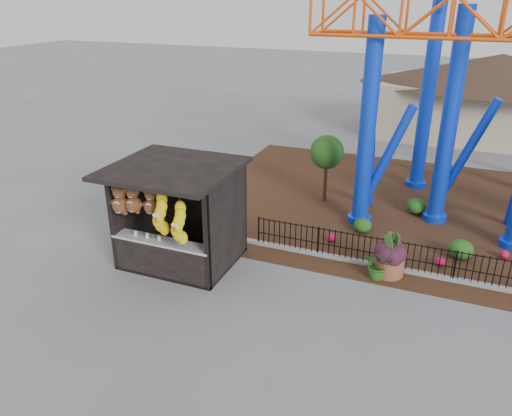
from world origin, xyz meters
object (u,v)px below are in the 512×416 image
at_px(potted_plant, 379,264).
at_px(terracotta_planter, 389,265).
at_px(roller_coaster, 501,32).
at_px(prize_booth, 174,218).

bearing_deg(potted_plant, terracotta_planter, 59.59).
bearing_deg(potted_plant, roller_coaster, 73.87).
bearing_deg(prize_booth, terracotta_planter, 16.67).
bearing_deg(roller_coaster, potted_plant, -111.74).
bearing_deg(terracotta_planter, roller_coaster, 69.26).
bearing_deg(prize_booth, potted_plant, 14.24).
bearing_deg(terracotta_planter, potted_plant, -126.02).
distance_m(roller_coaster, potted_plant, 8.70).
height_order(roller_coaster, potted_plant, roller_coaster).
relative_size(roller_coaster, potted_plant, 11.80).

